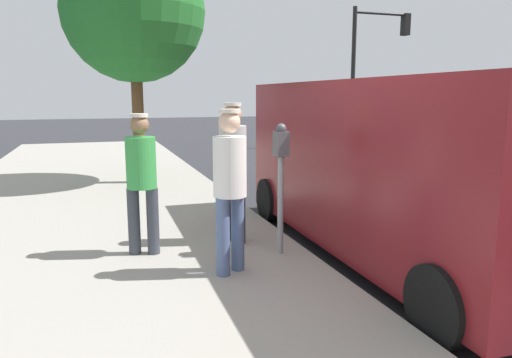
{
  "coord_description": "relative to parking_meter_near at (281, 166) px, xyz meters",
  "views": [
    {
      "loc": [
        3.35,
        4.1,
        1.98
      ],
      "look_at": [
        1.65,
        -0.97,
        1.05
      ],
      "focal_mm": 33.79,
      "sensor_mm": 36.0,
      "label": 1
    }
  ],
  "objects": [
    {
      "name": "sidewalk_slab",
      "position": [
        2.15,
        0.97,
        -1.11
      ],
      "size": [
        5.0,
        32.0,
        0.15
      ],
      "primitive_type": "cube",
      "color": "#9E998E",
      "rests_on": "ground"
    },
    {
      "name": "parking_meter_near",
      "position": [
        0.0,
        0.0,
        0.0
      ],
      "size": [
        0.14,
        0.18,
        1.52
      ],
      "color": "gray",
      "rests_on": "sidewalk_slab"
    },
    {
      "name": "street_tree",
      "position": [
        1.12,
        -5.33,
        2.47
      ],
      "size": [
        2.87,
        2.87,
        4.96
      ],
      "color": "brown",
      "rests_on": "sidewalk_slab"
    },
    {
      "name": "ground_plane",
      "position": [
        -1.35,
        0.97,
        -1.18
      ],
      "size": [
        80.0,
        80.0,
        0.0
      ],
      "primitive_type": "plane",
      "color": "#2D2D33"
    },
    {
      "name": "pedestrian_in_green",
      "position": [
        1.52,
        -0.48,
        -0.1
      ],
      "size": [
        0.35,
        0.34,
        1.63
      ],
      "color": "#383D47",
      "rests_on": "sidewalk_slab"
    },
    {
      "name": "pedestrian_in_white",
      "position": [
        0.72,
        0.43,
        -0.06
      ],
      "size": [
        0.34,
        0.34,
        1.7
      ],
      "color": "#4C608C",
      "rests_on": "sidewalk_slab"
    },
    {
      "name": "pedestrian_in_gray",
      "position": [
        0.4,
        -0.61,
        -0.03
      ],
      "size": [
        0.34,
        0.34,
        1.74
      ],
      "color": "#383D47",
      "rests_on": "sidewalk_slab"
    },
    {
      "name": "traffic_light_corner",
      "position": [
        -8.15,
        -11.26,
        2.34
      ],
      "size": [
        2.48,
        0.42,
        5.2
      ],
      "color": "black",
      "rests_on": "ground"
    },
    {
      "name": "parked_van",
      "position": [
        -1.5,
        0.13,
        -0.03
      ],
      "size": [
        2.19,
        5.23,
        2.15
      ],
      "color": "maroon",
      "rests_on": "ground"
    }
  ]
}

